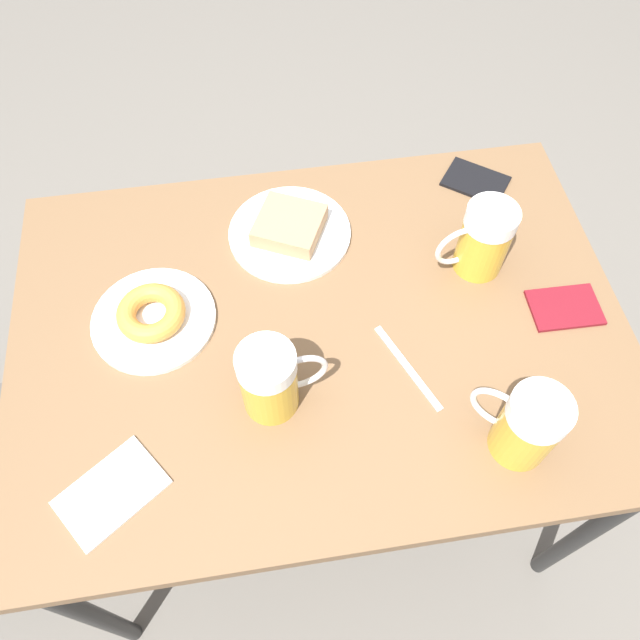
{
  "coord_description": "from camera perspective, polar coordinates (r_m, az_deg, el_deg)",
  "views": [
    {
      "loc": [
        -0.57,
        0.09,
        1.68
      ],
      "look_at": [
        0.0,
        0.0,
        0.75
      ],
      "focal_mm": 35.0,
      "sensor_mm": 36.0,
      "label": 1
    }
  ],
  "objects": [
    {
      "name": "beer_mug_right",
      "position": [
        1.0,
        18.41,
        -9.11
      ],
      "size": [
        0.12,
        0.12,
        0.15
      ],
      "color": "gold",
      "rests_on": "table"
    },
    {
      "name": "passport_far_edge",
      "position": [
        1.21,
        21.47,
        1.08
      ],
      "size": [
        0.09,
        0.13,
        0.01
      ],
      "rotation": [
        0.0,
        0.0,
        3.12
      ],
      "color": "maroon",
      "rests_on": "table"
    },
    {
      "name": "plate_with_donut",
      "position": [
        1.14,
        -15.07,
        0.35
      ],
      "size": [
        0.22,
        0.22,
        0.04
      ],
      "color": "white",
      "rests_on": "table"
    },
    {
      "name": "beer_mug_left",
      "position": [
        1.17,
        14.69,
        7.13
      ],
      "size": [
        0.09,
        0.14,
        0.15
      ],
      "color": "gold",
      "rests_on": "table"
    },
    {
      "name": "plate_with_cake",
      "position": [
        1.23,
        -2.8,
        8.27
      ],
      "size": [
        0.24,
        0.24,
        0.05
      ],
      "color": "white",
      "rests_on": "table"
    },
    {
      "name": "ground_plane",
      "position": [
        1.78,
        0.0,
        -12.91
      ],
      "size": [
        8.0,
        8.0,
        0.0
      ],
      "primitive_type": "plane",
      "color": "#666059"
    },
    {
      "name": "napkin_folded",
      "position": [
        1.04,
        -18.52,
        -14.71
      ],
      "size": [
        0.17,
        0.19,
        0.0
      ],
      "rotation": [
        0.0,
        0.0,
        5.33
      ],
      "color": "white",
      "rests_on": "table"
    },
    {
      "name": "table",
      "position": [
        1.17,
        0.0,
        -2.09
      ],
      "size": [
        0.78,
        1.1,
        0.73
      ],
      "color": "brown",
      "rests_on": "ground_plane"
    },
    {
      "name": "fork",
      "position": [
        1.08,
        8.01,
        -4.31
      ],
      "size": [
        0.18,
        0.08,
        0.0
      ],
      "rotation": [
        0.0,
        0.0,
        5.11
      ],
      "color": "silver",
      "rests_on": "table"
    },
    {
      "name": "passport_near_edge",
      "position": [
        1.37,
        14.04,
        12.22
      ],
      "size": [
        0.15,
        0.15,
        0.01
      ],
      "rotation": [
        0.0,
        0.0,
        2.49
      ],
      "color": "black",
      "rests_on": "table"
    },
    {
      "name": "beer_mug_center",
      "position": [
        0.98,
        -4.54,
        -5.48
      ],
      "size": [
        0.09,
        0.14,
        0.15
      ],
      "color": "gold",
      "rests_on": "table"
    }
  ]
}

